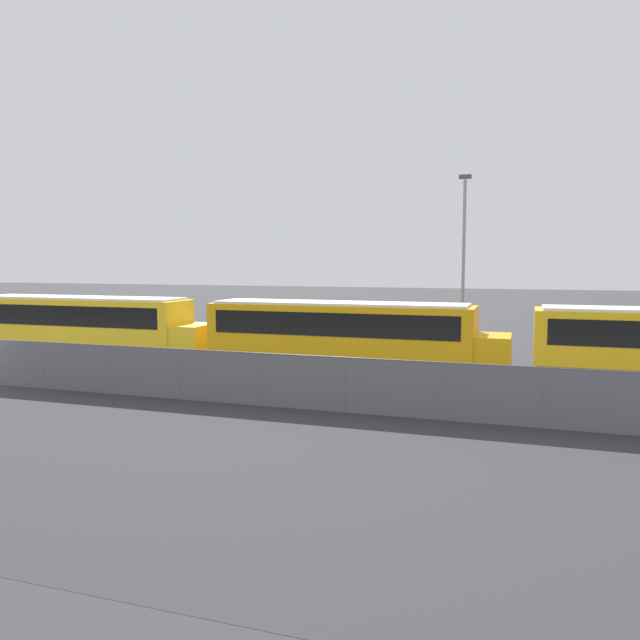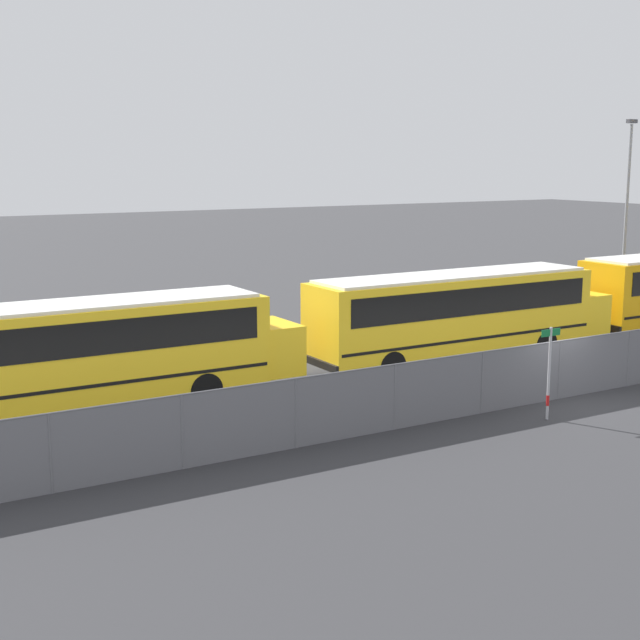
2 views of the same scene
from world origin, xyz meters
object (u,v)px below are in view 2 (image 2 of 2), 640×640
object	(u,v)px
school_bus_2	(86,347)
school_bus_3	(459,309)
light_pole	(627,203)
street_sign	(549,371)

from	to	relation	value
school_bus_2	school_bus_3	bearing A→B (deg)	-1.43
school_bus_2	school_bus_3	xyz separation A→B (m)	(13.40, -0.33, 0.00)
school_bus_3	school_bus_2	bearing A→B (deg)	178.57
school_bus_3	light_pole	distance (m)	18.90
school_bus_2	street_sign	size ratio (longest dim) A/B	4.75
street_sign	light_pole	bearing A→B (deg)	36.16
school_bus_2	school_bus_3	distance (m)	13.40
school_bus_3	light_pole	size ratio (longest dim) A/B	1.36
street_sign	light_pole	world-z (taller)	light_pole
school_bus_2	light_pole	xyz separation A→B (m)	(30.52, 7.05, 3.08)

